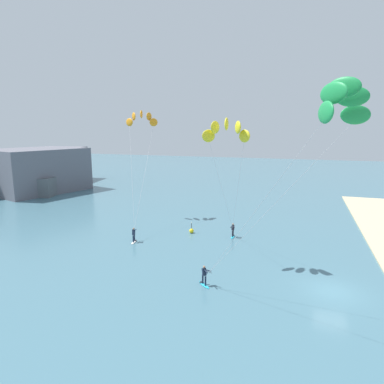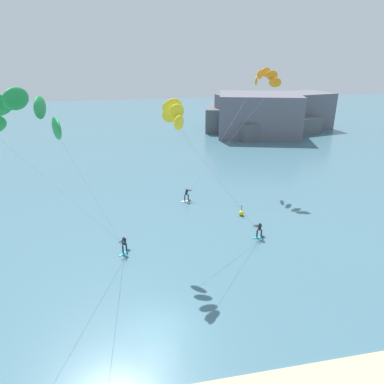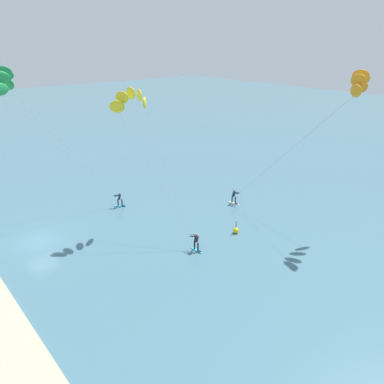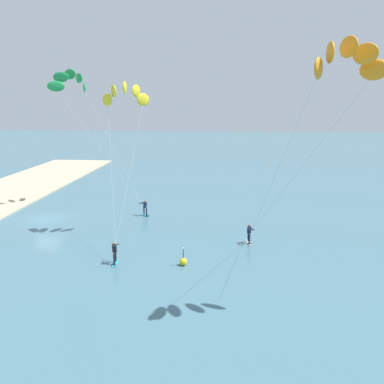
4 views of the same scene
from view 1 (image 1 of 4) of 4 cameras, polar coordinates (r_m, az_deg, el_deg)
name	(u,v)px [view 1 (image 1 of 4)]	position (r m, az deg, el deg)	size (l,w,h in m)	color
ground_plane	(332,292)	(29.14, 22.93, -15.46)	(240.00, 240.00, 0.00)	#426B7A
kitesurfer_nearshore	(334,112)	(19.97, 23.25, 12.53)	(7.71, 11.29, 15.15)	#23ADD1
kitesurfer_mid_water	(141,123)	(46.74, -8.72, 11.60)	(12.71, 6.63, 15.01)	white
kitesurfer_far_out	(227,137)	(29.77, 6.00, 9.34)	(9.78, 4.29, 13.44)	#23ADD1
marker_buoy	(191,231)	(40.65, -0.09, -6.65)	(0.56, 0.56, 1.38)	yellow
distant_headland	(37,172)	(77.58, -25.10, 3.12)	(30.53, 21.72, 8.61)	slate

